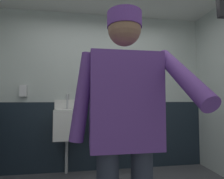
# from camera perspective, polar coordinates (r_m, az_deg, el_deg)

# --- Properties ---
(wall_back) EXTENTS (4.15, 0.12, 2.62)m
(wall_back) POSITION_cam_1_polar(r_m,az_deg,el_deg) (3.11, -3.63, -0.30)
(wall_back) COLOR silver
(wall_back) RESTS_ON ground_plane
(wainscot_band_back) EXTENTS (3.55, 0.03, 1.11)m
(wainscot_band_back) POSITION_cam_1_polar(r_m,az_deg,el_deg) (3.09, -3.55, -14.36)
(wainscot_band_back) COLOR #19232D
(wainscot_band_back) RESTS_ON ground_plane
(urinal_left) EXTENTS (0.40, 0.34, 1.24)m
(urinal_left) POSITION_cam_1_polar(r_m,az_deg,el_deg) (2.91, -14.25, -10.51)
(urinal_left) COLOR white
(urinal_left) RESTS_ON ground_plane
(urinal_middle) EXTENTS (0.40, 0.34, 1.24)m
(urinal_middle) POSITION_cam_1_polar(r_m,az_deg,el_deg) (2.93, 0.75, -10.54)
(urinal_middle) COLOR white
(urinal_middle) RESTS_ON ground_plane
(privacy_divider_panel) EXTENTS (0.04, 0.40, 0.90)m
(privacy_divider_panel) POSITION_cam_1_polar(r_m,az_deg,el_deg) (2.81, -6.64, -7.30)
(privacy_divider_panel) COLOR #4C4C51
(person) EXTENTS (0.66, 0.60, 1.72)m
(person) POSITION_cam_1_polar(r_m,az_deg,el_deg) (1.16, 4.17, -9.83)
(person) COLOR #2D3342
(person) RESTS_ON ground_plane
(soap_dispenser) EXTENTS (0.10, 0.07, 0.18)m
(soap_dispenser) POSITION_cam_1_polar(r_m,az_deg,el_deg) (3.14, -26.26, -0.37)
(soap_dispenser) COLOR silver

